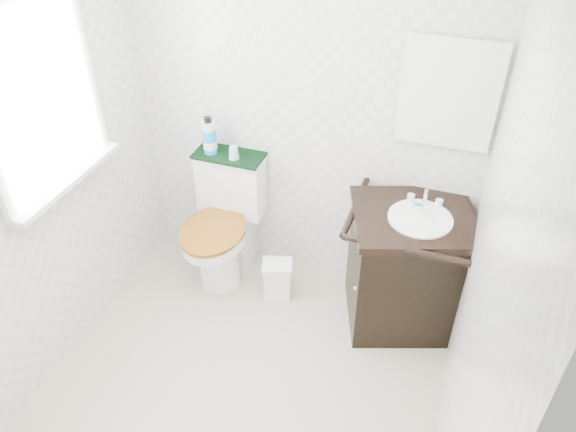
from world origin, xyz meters
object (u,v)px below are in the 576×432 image
Objects in this scene: vanity at (407,266)px; trash_bin at (277,279)px; cup at (234,153)px; mouthwash_bottle at (209,137)px; toilet at (226,227)px.

trash_bin is at bearing -174.15° from vanity.
trash_bin is 3.41× the size of cup.
trash_bin is 1.12× the size of mouthwash_bottle.
vanity reaches higher than trash_bin.
vanity is at bearing 5.85° from trash_bin.
vanity is 3.26× the size of trash_bin.
trash_bin is 1.04m from mouthwash_bottle.
toilet is at bearing 161.09° from trash_bin.
vanity reaches higher than toilet.
mouthwash_bottle reaches higher than cup.
cup is at bearing 147.52° from trash_bin.
mouthwash_bottle reaches higher than toilet.
cup is (0.05, 0.09, 0.54)m from toilet.
mouthwash_bottle is at bearing 173.80° from cup.
trash_bin is 0.89m from cup.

